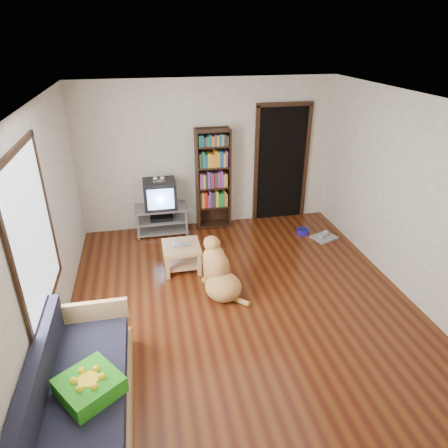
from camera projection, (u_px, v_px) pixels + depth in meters
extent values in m
plane|color=#56280E|center=(241.00, 301.00, 5.37)|extent=(5.00, 5.00, 0.00)
plane|color=white|center=(246.00, 101.00, 4.23)|extent=(5.00, 5.00, 0.00)
plane|color=silver|center=(208.00, 155.00, 7.00)|extent=(4.50, 0.00, 4.50)
plane|color=silver|center=(337.00, 368.00, 2.60)|extent=(4.50, 0.00, 4.50)
plane|color=silver|center=(45.00, 230.00, 4.39)|extent=(0.00, 5.00, 5.00)
plane|color=silver|center=(410.00, 199.00, 5.21)|extent=(0.00, 5.00, 5.00)
cube|color=#24991C|center=(89.00, 386.00, 3.47)|extent=(0.66, 0.66, 0.16)
imported|color=silver|center=(181.00, 246.00, 5.90)|extent=(0.30, 0.22, 0.02)
cylinder|color=#221698|center=(303.00, 231.00, 7.13)|extent=(0.22, 0.22, 0.08)
cube|color=#989898|center=(324.00, 237.00, 6.97)|extent=(0.49, 0.44, 0.03)
cube|color=white|center=(33.00, 234.00, 3.86)|extent=(0.02, 1.30, 1.60)
cube|color=black|center=(13.00, 152.00, 3.51)|extent=(0.03, 1.42, 0.06)
cube|color=black|center=(49.00, 303.00, 4.23)|extent=(0.03, 1.42, 0.06)
cube|color=black|center=(14.00, 273.00, 3.25)|extent=(0.03, 0.06, 1.70)
cube|color=black|center=(47.00, 206.00, 4.48)|extent=(0.03, 0.06, 1.70)
cube|color=black|center=(281.00, 165.00, 7.34)|extent=(0.90, 0.02, 2.10)
cube|color=black|center=(256.00, 166.00, 7.24)|extent=(0.07, 0.05, 2.14)
cube|color=black|center=(306.00, 163.00, 7.41)|extent=(0.07, 0.05, 2.14)
cube|color=black|center=(285.00, 104.00, 6.85)|extent=(1.03, 0.05, 0.07)
cube|color=#99999E|center=(161.00, 208.00, 6.97)|extent=(0.90, 0.45, 0.04)
cube|color=#99999E|center=(162.00, 220.00, 7.08)|extent=(0.86, 0.42, 0.03)
cube|color=#99999E|center=(163.00, 229.00, 7.16)|extent=(0.90, 0.45, 0.04)
cylinder|color=#99999E|center=(138.00, 227.00, 6.82)|extent=(0.04, 0.04, 0.50)
cylinder|color=#99999E|center=(187.00, 222.00, 6.98)|extent=(0.04, 0.04, 0.50)
cylinder|color=#99999E|center=(138.00, 217.00, 7.18)|extent=(0.04, 0.04, 0.50)
cylinder|color=#99999E|center=(184.00, 213.00, 7.33)|extent=(0.04, 0.04, 0.50)
cube|color=black|center=(162.00, 217.00, 7.05)|extent=(0.40, 0.30, 0.07)
cube|color=black|center=(160.00, 194.00, 6.86)|extent=(0.55, 0.48, 0.48)
cube|color=black|center=(159.00, 190.00, 7.04)|extent=(0.40, 0.14, 0.36)
cube|color=#8CBFF2|center=(161.00, 199.00, 6.65)|extent=(0.44, 0.02, 0.36)
cube|color=silver|center=(159.00, 181.00, 6.71)|extent=(0.20, 0.07, 0.02)
sphere|color=silver|center=(155.00, 179.00, 6.68)|extent=(0.09, 0.09, 0.09)
sphere|color=silver|center=(162.00, 178.00, 6.70)|extent=(0.09, 0.09, 0.09)
cube|color=black|center=(197.00, 181.00, 6.99)|extent=(0.03, 0.30, 1.80)
cube|color=black|center=(229.00, 179.00, 7.09)|extent=(0.03, 0.30, 1.80)
cube|color=black|center=(212.00, 177.00, 7.17)|extent=(0.60, 0.02, 1.80)
cube|color=black|center=(214.00, 224.00, 7.42)|extent=(0.56, 0.28, 0.02)
cube|color=black|center=(213.00, 206.00, 7.26)|extent=(0.56, 0.28, 0.03)
cube|color=black|center=(213.00, 187.00, 7.10)|extent=(0.56, 0.28, 0.02)
cube|color=black|center=(213.00, 167.00, 6.94)|extent=(0.56, 0.28, 0.02)
cube|color=black|center=(213.00, 146.00, 6.77)|extent=(0.56, 0.28, 0.02)
cube|color=black|center=(212.00, 130.00, 6.66)|extent=(0.56, 0.28, 0.02)
cube|color=tan|center=(88.00, 404.00, 3.76)|extent=(0.80, 1.80, 0.22)
cube|color=#1E1E2D|center=(85.00, 387.00, 3.66)|extent=(0.74, 1.74, 0.18)
cube|color=#1E1E2D|center=(39.00, 372.00, 3.48)|extent=(0.12, 1.74, 0.40)
cube|color=tan|center=(91.00, 314.00, 4.34)|extent=(0.80, 0.06, 0.30)
cube|color=tan|center=(181.00, 247.00, 5.94)|extent=(0.55, 0.55, 0.06)
cube|color=tan|center=(182.00, 263.00, 6.06)|extent=(0.45, 0.45, 0.03)
cube|color=tan|center=(167.00, 268.00, 5.78)|extent=(0.06, 0.06, 0.34)
cube|color=#D6B96D|center=(200.00, 265.00, 5.86)|extent=(0.06, 0.06, 0.34)
cube|color=tan|center=(165.00, 253.00, 6.19)|extent=(0.06, 0.06, 0.34)
cube|color=tan|center=(195.00, 249.00, 6.28)|extent=(0.06, 0.06, 0.34)
ellipsoid|color=#B98F47|center=(223.00, 287.00, 5.40)|extent=(0.61, 0.64, 0.36)
ellipsoid|color=#B77D46|center=(217.00, 267.00, 5.47)|extent=(0.44, 0.47, 0.48)
ellipsoid|color=tan|center=(214.00, 257.00, 5.50)|extent=(0.37, 0.35, 0.34)
ellipsoid|color=#BA7C47|center=(212.00, 243.00, 5.46)|extent=(0.28, 0.30, 0.21)
ellipsoid|color=tan|center=(208.00, 241.00, 5.57)|extent=(0.14, 0.20, 0.09)
sphere|color=black|center=(206.00, 239.00, 5.64)|extent=(0.04, 0.04, 0.04)
ellipsoid|color=#B78746|center=(207.00, 247.00, 5.40)|extent=(0.07, 0.08, 0.15)
ellipsoid|color=#C6804C|center=(218.00, 244.00, 5.47)|extent=(0.07, 0.08, 0.15)
cylinder|color=#B68046|center=(206.00, 271.00, 5.66)|extent=(0.11, 0.13, 0.39)
cylinder|color=#B49545|center=(216.00, 269.00, 5.72)|extent=(0.11, 0.13, 0.39)
sphere|color=tan|center=(205.00, 280.00, 5.78)|extent=(0.10, 0.10, 0.10)
sphere|color=#B99647|center=(214.00, 277.00, 5.84)|extent=(0.10, 0.10, 0.10)
cylinder|color=tan|center=(238.00, 300.00, 5.33)|extent=(0.29, 0.29, 0.08)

